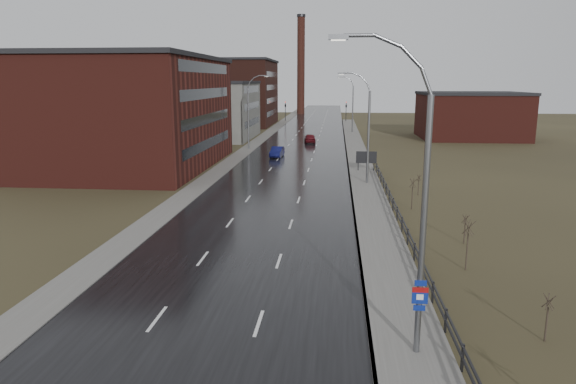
% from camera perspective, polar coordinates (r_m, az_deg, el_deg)
% --- Properties ---
extents(ground, '(320.00, 320.00, 0.00)m').
position_cam_1_polar(ground, '(20.38, -11.83, -18.98)').
color(ground, '#2D2819').
rests_on(ground, ground).
extents(road, '(14.00, 300.00, 0.06)m').
position_cam_1_polar(road, '(77.49, 1.23, 4.49)').
color(road, black).
rests_on(road, ground).
extents(sidewalk_right, '(3.20, 180.00, 0.18)m').
position_cam_1_polar(sidewalk_right, '(52.71, 8.60, 0.74)').
color(sidewalk_right, '#595651').
rests_on(sidewalk_right, ground).
extents(curb_right, '(0.16, 180.00, 0.18)m').
position_cam_1_polar(curb_right, '(52.64, 6.95, 0.77)').
color(curb_right, slate).
rests_on(curb_right, ground).
extents(sidewalk_left, '(2.40, 260.00, 0.12)m').
position_cam_1_polar(sidewalk_left, '(78.50, -4.77, 4.57)').
color(sidewalk_left, '#595651').
rests_on(sidewalk_left, ground).
extents(warehouse_near, '(22.44, 28.56, 13.50)m').
position_cam_1_polar(warehouse_near, '(67.15, -18.11, 8.47)').
color(warehouse_near, '#471914').
rests_on(warehouse_near, ground).
extents(warehouse_mid, '(16.32, 20.40, 10.50)m').
position_cam_1_polar(warehouse_mid, '(97.60, -8.70, 9.04)').
color(warehouse_mid, slate).
rests_on(warehouse_mid, ground).
extents(warehouse_far, '(26.52, 24.48, 15.50)m').
position_cam_1_polar(warehouse_far, '(127.83, -7.67, 10.92)').
color(warehouse_far, '#331611').
rests_on(warehouse_far, ground).
extents(building_right, '(18.36, 16.32, 8.50)m').
position_cam_1_polar(building_right, '(101.84, 19.63, 8.04)').
color(building_right, '#471914').
rests_on(building_right, ground).
extents(smokestack, '(2.70, 2.70, 30.70)m').
position_cam_1_polar(smokestack, '(167.06, 1.45, 13.96)').
color(smokestack, '#331611').
rests_on(smokestack, ground).
extents(streetlight_main, '(3.91, 0.29, 12.11)m').
position_cam_1_polar(streetlight_main, '(19.32, 13.99, -1.35)').
color(streetlight_main, slate).
rests_on(streetlight_main, ground).
extents(streetlight_right_mid, '(3.36, 0.28, 11.35)m').
position_cam_1_polar(streetlight_right_mid, '(52.87, 8.63, 7.07)').
color(streetlight_right_mid, slate).
rests_on(streetlight_right_mid, ground).
extents(streetlight_left, '(3.36, 0.28, 11.35)m').
position_cam_1_polar(streetlight_left, '(79.82, -4.24, 8.88)').
color(streetlight_left, slate).
rests_on(streetlight_left, ground).
extents(streetlight_right_far, '(3.36, 0.28, 11.35)m').
position_cam_1_polar(streetlight_right_far, '(106.72, 7.05, 9.66)').
color(streetlight_right_far, slate).
rests_on(streetlight_right_far, ground).
extents(guardrail, '(0.10, 53.05, 1.10)m').
position_cam_1_polar(guardrail, '(36.55, 12.69, -3.56)').
color(guardrail, black).
rests_on(guardrail, ground).
extents(shrub_b, '(0.49, 0.51, 2.05)m').
position_cam_1_polar(shrub_b, '(23.93, 26.85, -12.26)').
color(shrub_b, '#382D23').
rests_on(shrub_b, ground).
extents(shrub_c, '(0.68, 0.72, 2.91)m').
position_cam_1_polar(shrub_c, '(30.58, 19.31, -5.45)').
color(shrub_c, '#382D23').
rests_on(shrub_c, ground).
extents(shrub_d, '(0.47, 0.49, 1.97)m').
position_cam_1_polar(shrub_d, '(35.54, 19.06, -3.84)').
color(shrub_d, '#382D23').
rests_on(shrub_d, ground).
extents(shrub_e, '(0.62, 0.65, 2.62)m').
position_cam_1_polar(shrub_e, '(43.68, 13.65, -0.12)').
color(shrub_e, '#382D23').
rests_on(shrub_e, ground).
extents(shrub_f, '(0.47, 0.49, 1.94)m').
position_cam_1_polar(shrub_f, '(49.44, 14.30, 0.84)').
color(shrub_f, '#382D23').
rests_on(shrub_f, ground).
extents(billboard, '(2.39, 0.17, 2.45)m').
position_cam_1_polar(billboard, '(60.74, 8.70, 3.77)').
color(billboard, black).
rests_on(billboard, ground).
extents(traffic_light_left, '(0.58, 2.73, 5.30)m').
position_cam_1_polar(traffic_light_left, '(137.38, -0.30, 9.79)').
color(traffic_light_left, black).
rests_on(traffic_light_left, ground).
extents(traffic_light_right, '(0.58, 2.73, 5.30)m').
position_cam_1_polar(traffic_light_right, '(136.73, 6.49, 9.70)').
color(traffic_light_right, black).
rests_on(traffic_light_right, ground).
extents(car_near, '(1.75, 4.40, 1.42)m').
position_cam_1_polar(car_near, '(72.04, -1.23, 4.45)').
color(car_near, '#0E1147').
rests_on(car_near, ground).
extents(car_far, '(2.27, 4.77, 1.57)m').
position_cam_1_polar(car_far, '(88.85, 2.45, 5.97)').
color(car_far, '#530D14').
rests_on(car_far, ground).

